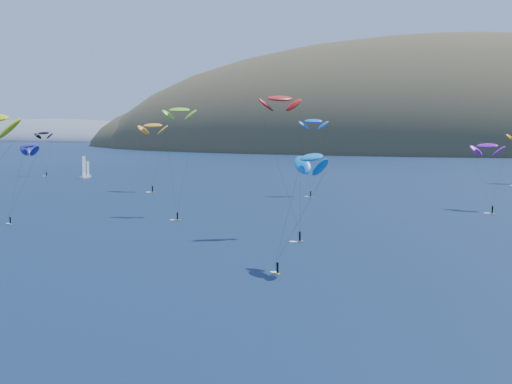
{
  "coord_description": "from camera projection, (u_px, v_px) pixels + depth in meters",
  "views": [
    {
      "loc": [
        51.39,
        -41.77,
        21.45
      ],
      "look_at": [
        13.38,
        80.0,
        9.0
      ],
      "focal_mm": 50.0,
      "sensor_mm": 36.0,
      "label": 1
    }
  ],
  "objects": [
    {
      "name": "sailboat",
      "position": [
        86.0,
        176.0,
        276.46
      ],
      "size": [
        7.71,
        6.68,
        9.63
      ],
      "rotation": [
        0.0,
        0.0,
        0.06
      ],
      "color": "silver",
      "rests_on": "ground"
    },
    {
      "name": "kitesurfer_3",
      "position": [
        179.0,
        110.0,
        164.91
      ],
      "size": [
        8.28,
        12.59,
        26.5
      ],
      "rotation": [
        0.0,
        0.0,
        0.22
      ],
      "color": "orange",
      "rests_on": "ground"
    },
    {
      "name": "kitesurfer_1",
      "position": [
        153.0,
        126.0,
        224.33
      ],
      "size": [
        9.73,
        9.12,
        23.21
      ],
      "rotation": [
        0.0,
        0.0,
        0.05
      ],
      "color": "orange",
      "rests_on": "ground"
    },
    {
      "name": "headland",
      "position": [
        68.0,
        142.0,
        902.01
      ],
      "size": [
        460.0,
        250.0,
        60.0
      ],
      "color": "slate",
      "rests_on": "ground"
    },
    {
      "name": "kitesurfer_9",
      "position": [
        280.0,
        99.0,
        134.46
      ],
      "size": [
        10.78,
        11.06,
        28.19
      ],
      "rotation": [
        0.0,
        0.0,
        0.54
      ],
      "color": "orange",
      "rests_on": "ground"
    },
    {
      "name": "kitesurfer_10",
      "position": [
        30.0,
        146.0,
        155.16
      ],
      "size": [
        8.03,
        10.47,
        18.55
      ],
      "rotation": [
        0.0,
        0.0,
        -0.57
      ],
      "color": "orange",
      "rests_on": "ground"
    },
    {
      "name": "kitesurfer_6",
      "position": [
        487.0,
        146.0,
        176.1
      ],
      "size": [
        9.04,
        13.23,
        18.04
      ],
      "rotation": [
        0.0,
        0.0,
        -0.36
      ],
      "color": "orange",
      "rests_on": "ground"
    },
    {
      "name": "kitesurfer_12",
      "position": [
        44.0,
        133.0,
        288.14
      ],
      "size": [
        7.82,
        5.41,
        19.35
      ],
      "rotation": [
        0.0,
        0.0,
        0.06
      ],
      "color": "orange",
      "rests_on": "ground"
    },
    {
      "name": "island",
      "position": [
        462.0,
        162.0,
        580.64
      ],
      "size": [
        730.0,
        300.0,
        210.0
      ],
      "color": "#3D3526",
      "rests_on": "ground"
    },
    {
      "name": "kitesurfer_5",
      "position": [
        311.0,
        158.0,
        103.56
      ],
      "size": [
        8.35,
        10.4,
        18.75
      ],
      "rotation": [
        0.0,
        0.0,
        -0.89
      ],
      "color": "orange",
      "rests_on": "ground"
    },
    {
      "name": "kitesurfer_4",
      "position": [
        313.0,
        121.0,
        209.79
      ],
      "size": [
        8.94,
        8.67,
        24.2
      ],
      "rotation": [
        0.0,
        0.0,
        0.28
      ],
      "color": "orange",
      "rests_on": "ground"
    }
  ]
}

